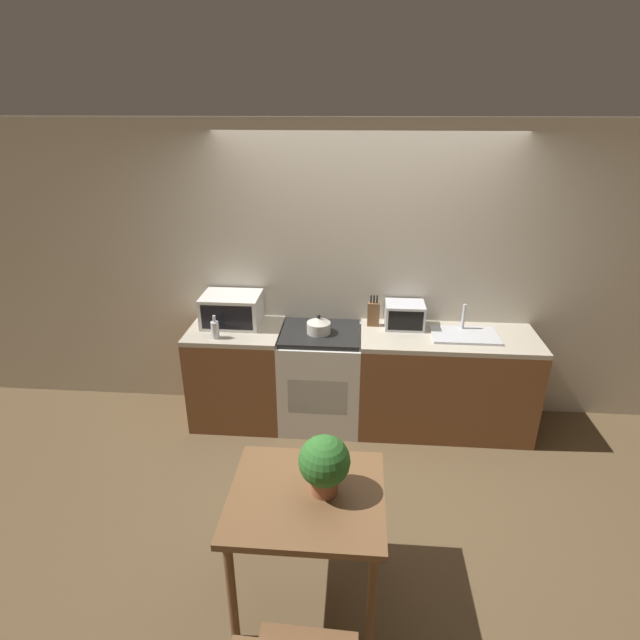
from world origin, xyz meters
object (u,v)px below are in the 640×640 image
Objects in this scene: bottle at (215,329)px; stove_range at (320,378)px; toaster_oven at (405,315)px; dining_table at (307,508)px; microwave at (232,310)px; kettle at (319,325)px.

stove_range is at bearing 12.73° from bottle.
toaster_oven reaches higher than stove_range.
toaster_oven is 0.40× the size of dining_table.
stove_range is at bearing -167.59° from toaster_oven.
microwave reaches higher than toaster_oven.
kettle is 1.79m from dining_table.
kettle reaches higher than dining_table.
kettle is 0.86m from bottle.
microwave is at bearing 170.73° from kettle.
bottle is at bearing -167.27° from stove_range.
bottle reaches higher than dining_table.
dining_table is at bearing -87.94° from stove_range.
bottle is 0.24× the size of dining_table.
toaster_oven is at bearing 71.34° from dining_table.
stove_range is 2.70× the size of toaster_oven.
microwave is at bearing 172.70° from stove_range.
dining_table is (0.92, -1.59, -0.32)m from bottle.
microwave is 2.50× the size of bottle.
microwave is 2.10m from dining_table.
bottle is 1.62m from toaster_oven.
bottle is at bearing -168.71° from kettle.
toaster_oven is at bearing 14.07° from kettle.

